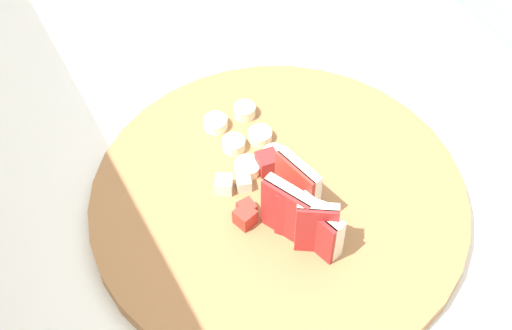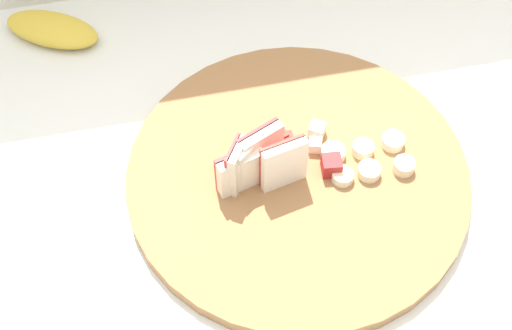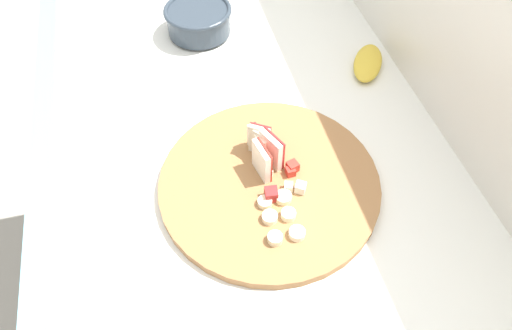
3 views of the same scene
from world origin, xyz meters
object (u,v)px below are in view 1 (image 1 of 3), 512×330
object	(u,v)px
apple_dice_pile	(253,188)
banana_slice_rows	(245,139)
cutting_board	(279,201)
apple_wedge_fan	(302,213)

from	to	relation	value
apple_dice_pile	banana_slice_rows	xyz separation A→B (m)	(0.06, -0.02, -0.00)
cutting_board	banana_slice_rows	bearing A→B (deg)	-2.16
apple_wedge_fan	apple_dice_pile	world-z (taller)	apple_wedge_fan
apple_dice_pile	cutting_board	bearing A→B (deg)	-125.65
banana_slice_rows	apple_wedge_fan	bearing A→B (deg)	177.58
cutting_board	apple_wedge_fan	xyz separation A→B (m)	(-0.05, 0.00, 0.04)
apple_wedge_fan	banana_slice_rows	world-z (taller)	apple_wedge_fan
apple_dice_pile	banana_slice_rows	world-z (taller)	apple_dice_pile
apple_wedge_fan	banana_slice_rows	xyz separation A→B (m)	(0.12, -0.01, -0.02)
apple_dice_pile	banana_slice_rows	distance (m)	0.07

